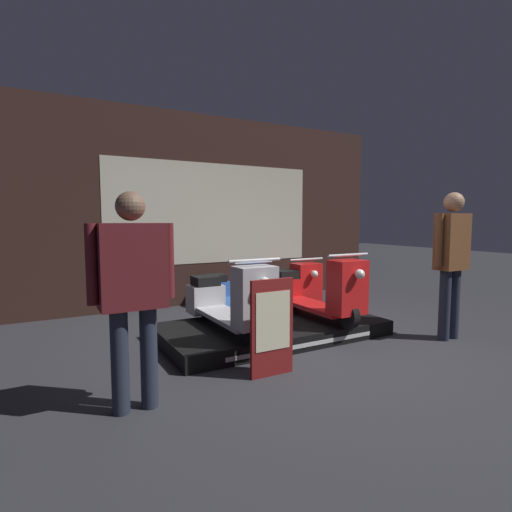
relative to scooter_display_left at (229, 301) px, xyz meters
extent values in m
plane|color=#2D2D33|center=(0.84, -0.89, -0.52)|extent=(30.00, 30.00, 0.00)
cube|color=#331E19|center=(0.84, 2.36, 1.08)|extent=(6.71, 0.08, 3.20)
cube|color=beige|center=(0.84, 2.32, 1.03)|extent=(3.69, 0.01, 1.70)
cube|color=black|center=(0.61, 0.05, -0.43)|extent=(2.72, 1.37, 0.18)
cube|color=silver|center=(0.61, -0.64, -0.44)|extent=(1.91, 0.01, 0.05)
cylinder|color=black|center=(0.00, -0.63, -0.18)|extent=(0.09, 0.31, 0.31)
cylinder|color=black|center=(0.00, 0.73, -0.18)|extent=(0.09, 0.31, 0.31)
cube|color=#BCBCC1|center=(0.00, 0.05, -0.19)|extent=(0.39, 1.27, 0.05)
cube|color=#BCBCC1|center=(0.00, -0.61, 0.15)|extent=(0.41, 0.28, 0.63)
cube|color=#BCBCC1|center=(0.00, 0.71, -0.10)|extent=(0.43, 0.33, 0.36)
cube|color=black|center=(0.00, 0.70, 0.14)|extent=(0.31, 0.30, 0.12)
cylinder|color=silver|center=(0.00, -0.62, 0.52)|extent=(0.58, 0.03, 0.03)
sphere|color=white|center=(0.00, -0.81, 0.32)|extent=(0.11, 0.11, 0.11)
cylinder|color=black|center=(1.22, -0.63, -0.18)|extent=(0.09, 0.31, 0.31)
cylinder|color=black|center=(1.22, 0.73, -0.18)|extent=(0.09, 0.31, 0.31)
cube|color=red|center=(1.22, 0.05, -0.19)|extent=(0.39, 1.27, 0.05)
cube|color=red|center=(1.22, -0.61, 0.15)|extent=(0.41, 0.28, 0.63)
cube|color=red|center=(1.22, 0.71, -0.10)|extent=(0.43, 0.33, 0.36)
cube|color=black|center=(1.22, 0.70, 0.14)|extent=(0.31, 0.30, 0.12)
cylinder|color=silver|center=(1.22, -0.62, 0.52)|extent=(0.58, 0.03, 0.03)
sphere|color=white|center=(1.22, -0.81, 0.32)|extent=(0.11, 0.11, 0.11)
cylinder|color=black|center=(0.70, 0.66, -0.36)|extent=(0.09, 0.31, 0.31)
cylinder|color=black|center=(0.70, 2.03, -0.36)|extent=(0.09, 0.31, 0.31)
cube|color=#386BBC|center=(0.70, 1.35, -0.37)|extent=(0.39, 1.27, 0.05)
cube|color=#386BBC|center=(0.70, 0.69, -0.03)|extent=(0.41, 0.28, 0.63)
cube|color=#386BBC|center=(0.70, 2.00, -0.28)|extent=(0.43, 0.33, 0.36)
cube|color=black|center=(0.70, 2.00, -0.04)|extent=(0.31, 0.30, 0.12)
cylinder|color=silver|center=(0.70, 0.68, 0.34)|extent=(0.58, 0.03, 0.03)
sphere|color=white|center=(0.70, 0.49, 0.14)|extent=(0.11, 0.11, 0.11)
cylinder|color=black|center=(1.59, 0.66, -0.36)|extent=(0.09, 0.31, 0.31)
cylinder|color=black|center=(1.59, 2.03, -0.36)|extent=(0.09, 0.31, 0.31)
cube|color=red|center=(1.59, 1.35, -0.37)|extent=(0.39, 1.27, 0.05)
cube|color=red|center=(1.59, 0.69, -0.03)|extent=(0.41, 0.28, 0.63)
cube|color=red|center=(1.59, 2.00, -0.28)|extent=(0.43, 0.33, 0.36)
cube|color=black|center=(1.59, 2.00, -0.04)|extent=(0.31, 0.30, 0.12)
cylinder|color=silver|center=(1.59, 0.68, 0.34)|extent=(0.58, 0.03, 0.03)
sphere|color=white|center=(1.59, 0.49, 0.14)|extent=(0.11, 0.11, 0.11)
cylinder|color=#232838|center=(-1.40, -1.08, -0.12)|extent=(0.13, 0.13, 0.79)
cylinder|color=#232838|center=(-1.18, -1.08, -0.12)|extent=(0.13, 0.13, 0.79)
cube|color=#5B191E|center=(-1.29, -1.08, 0.59)|extent=(0.48, 0.27, 0.63)
cylinder|color=#5B191E|center=(-1.57, -1.08, 0.61)|extent=(0.08, 0.08, 0.58)
cylinder|color=#5B191E|center=(-1.01, -1.08, 0.61)|extent=(0.08, 0.08, 0.58)
sphere|color=brown|center=(-1.29, -1.08, 1.02)|extent=(0.21, 0.21, 0.21)
cylinder|color=#232838|center=(2.34, -1.08, -0.09)|extent=(0.13, 0.13, 0.85)
cylinder|color=#232838|center=(2.52, -1.08, -0.09)|extent=(0.13, 0.13, 0.85)
cube|color=brown|center=(2.43, -1.08, 0.66)|extent=(0.40, 0.22, 0.67)
cylinder|color=brown|center=(2.19, -1.08, 0.69)|extent=(0.08, 0.08, 0.62)
cylinder|color=brown|center=(2.66, -1.08, 0.69)|extent=(0.08, 0.08, 0.62)
sphere|color=#A87A5B|center=(2.43, -1.08, 1.13)|extent=(0.23, 0.23, 0.23)
cube|color=maroon|center=(-0.04, -1.00, -0.07)|extent=(0.44, 0.04, 0.90)
cube|color=beige|center=(-0.04, -1.03, 0.00)|extent=(0.36, 0.01, 0.54)
camera|label=1|loc=(-1.92, -4.07, 0.93)|focal=28.00mm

